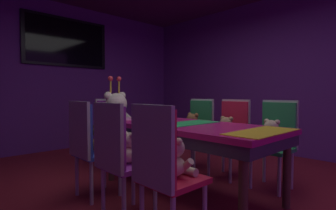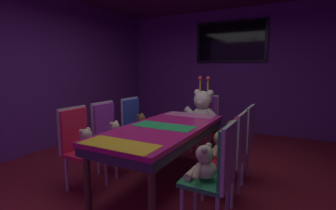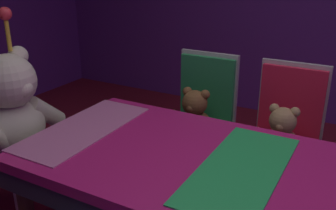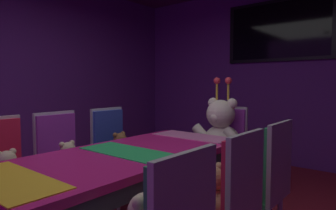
# 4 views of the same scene
# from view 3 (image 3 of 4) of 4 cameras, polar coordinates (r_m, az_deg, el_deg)

# --- Properties ---
(banquet_table) EXTENTS (0.90, 2.02, 0.75)m
(banquet_table) POSITION_cam_3_polar(r_m,az_deg,el_deg) (1.69, 10.70, -11.93)
(banquet_table) COLOR #C61E72
(banquet_table) RESTS_ON ground_plane
(chair_right_1) EXTENTS (0.42, 0.41, 0.98)m
(chair_right_1) POSITION_cam_3_polar(r_m,az_deg,el_deg) (2.47, 17.28, -3.07)
(chair_right_1) COLOR red
(chair_right_1) RESTS_ON ground_plane
(teddy_right_1) EXTENTS (0.26, 0.34, 0.32)m
(teddy_right_1) POSITION_cam_3_polar(r_m,az_deg,el_deg) (2.34, 16.48, -4.43)
(teddy_right_1) COLOR tan
(teddy_right_1) RESTS_ON chair_right_1
(chair_right_2) EXTENTS (0.42, 0.41, 0.98)m
(chair_right_2) POSITION_cam_3_polar(r_m,az_deg,el_deg) (2.61, 5.28, -0.84)
(chair_right_2) COLOR #268C4C
(chair_right_2) RESTS_ON ground_plane
(teddy_right_2) EXTENTS (0.27, 0.35, 0.33)m
(teddy_right_2) POSITION_cam_3_polar(r_m,az_deg,el_deg) (2.48, 3.90, -1.86)
(teddy_right_2) COLOR brown
(teddy_right_2) RESTS_ON chair_right_2
(king_teddy_bear) EXTENTS (0.67, 0.52, 0.86)m
(king_teddy_bear) POSITION_cam_3_polar(r_m,az_deg,el_deg) (2.40, -21.95, -0.87)
(king_teddy_bear) COLOR silver
(king_teddy_bear) RESTS_ON throne_chair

